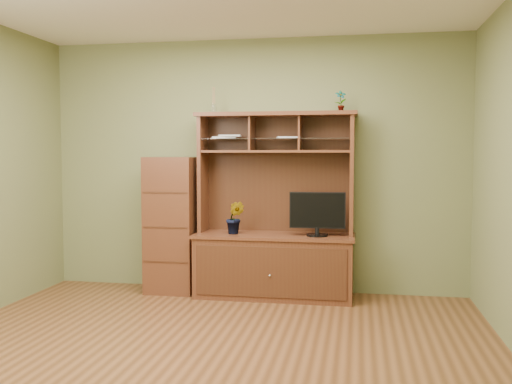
# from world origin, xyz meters

# --- Properties ---
(room) EXTENTS (4.54, 4.04, 2.74)m
(room) POSITION_xyz_m (0.00, 0.00, 1.35)
(room) COLOR #4F2D16
(room) RESTS_ON ground
(media_hutch) EXTENTS (1.66, 0.61, 1.90)m
(media_hutch) POSITION_xyz_m (0.27, 1.73, 0.52)
(media_hutch) COLOR #472214
(media_hutch) RESTS_ON room
(monitor) EXTENTS (0.56, 0.22, 0.44)m
(monitor) POSITION_xyz_m (0.71, 1.64, 0.88)
(monitor) COLOR black
(monitor) RESTS_ON media_hutch
(orchid_plant) EXTENTS (0.19, 0.16, 0.34)m
(orchid_plant) POSITION_xyz_m (-0.13, 1.65, 0.82)
(orchid_plant) COLOR #36581E
(orchid_plant) RESTS_ON media_hutch
(top_plant) EXTENTS (0.13, 0.10, 0.22)m
(top_plant) POSITION_xyz_m (0.93, 1.80, 2.01)
(top_plant) COLOR #2C5B20
(top_plant) RESTS_ON media_hutch
(reed_diffuser) EXTENTS (0.05, 0.05, 0.27)m
(reed_diffuser) POSITION_xyz_m (-0.39, 1.80, 2.01)
(reed_diffuser) COLOR silver
(reed_diffuser) RESTS_ON media_hutch
(magazines) EXTENTS (0.97, 0.25, 0.04)m
(magazines) POSITION_xyz_m (-0.05, 1.80, 1.65)
(magazines) COLOR #BBBBC0
(magazines) RESTS_ON media_hutch
(side_cabinet) EXTENTS (0.51, 0.47, 1.44)m
(side_cabinet) POSITION_xyz_m (-0.84, 1.75, 0.72)
(side_cabinet) COLOR #472214
(side_cabinet) RESTS_ON room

